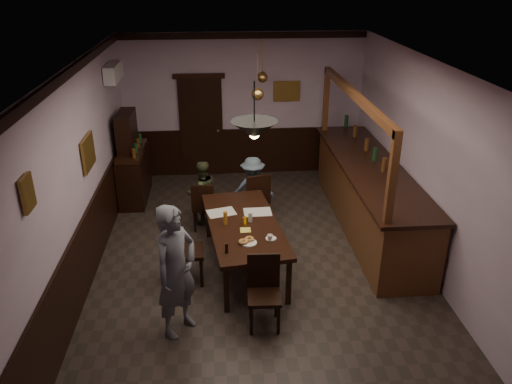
{
  "coord_description": "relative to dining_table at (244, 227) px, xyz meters",
  "views": [
    {
      "loc": [
        -0.57,
        -6.24,
        4.22
      ],
      "look_at": [
        -0.03,
        0.41,
        1.15
      ],
      "focal_mm": 35.0,
      "sensor_mm": 36.0,
      "label": 1
    }
  ],
  "objects": [
    {
      "name": "room",
      "position": [
        0.23,
        -0.21,
        0.81
      ],
      "size": [
        5.01,
        8.01,
        3.01
      ],
      "color": "#2D2621",
      "rests_on": "ground"
    },
    {
      "name": "dining_table",
      "position": [
        0.0,
        0.0,
        0.0
      ],
      "size": [
        1.26,
        2.31,
        0.75
      ],
      "rotation": [
        0.0,
        0.0,
        0.12
      ],
      "color": "black",
      "rests_on": "ground"
    },
    {
      "name": "chair_far_left",
      "position": [
        -0.62,
        1.21,
        -0.2
      ],
      "size": [
        0.4,
        0.4,
        0.88
      ],
      "rotation": [
        0.0,
        0.0,
        3.09
      ],
      "color": "black",
      "rests_on": "ground"
    },
    {
      "name": "chair_far_right",
      "position": [
        0.3,
        1.32,
        -0.15
      ],
      "size": [
        0.52,
        0.52,
        0.98
      ],
      "rotation": [
        0.0,
        0.0,
        3.4
      ],
      "color": "black",
      "rests_on": "ground"
    },
    {
      "name": "chair_near",
      "position": [
        0.18,
        -1.31,
        -0.16
      ],
      "size": [
        0.43,
        0.43,
        0.95
      ],
      "rotation": [
        0.0,
        0.0,
        -0.04
      ],
      "color": "black",
      "rests_on": "ground"
    },
    {
      "name": "chair_side",
      "position": [
        -0.9,
        -0.31,
        -0.12
      ],
      "size": [
        0.47,
        0.47,
        1.04
      ],
      "rotation": [
        0.0,
        0.0,
        1.61
      ],
      "color": "black",
      "rests_on": "ground"
    },
    {
      "name": "person_standing",
      "position": [
        -0.89,
        -1.37,
        0.18
      ],
      "size": [
        0.72,
        0.75,
        1.73
      ],
      "primitive_type": "imported",
      "rotation": [
        0.0,
        0.0,
        0.88
      ],
      "color": "slate",
      "rests_on": "ground"
    },
    {
      "name": "person_seated_left",
      "position": [
        -0.64,
        1.48,
        -0.11
      ],
      "size": [
        0.69,
        0.62,
        1.16
      ],
      "primitive_type": "imported",
      "rotation": [
        0.0,
        0.0,
        3.54
      ],
      "color": "#3C4127",
      "rests_on": "ground"
    },
    {
      "name": "person_seated_right",
      "position": [
        0.25,
        1.59,
        -0.1
      ],
      "size": [
        0.76,
        0.45,
        1.16
      ],
      "primitive_type": "imported",
      "rotation": [
        0.0,
        0.0,
        3.12
      ],
      "color": "slate",
      "rests_on": "ground"
    },
    {
      "name": "newspaper_left",
      "position": [
        -0.32,
        0.35,
        0.07
      ],
      "size": [
        0.48,
        0.4,
        0.01
      ],
      "primitive_type": "cube",
      "rotation": [
        0.0,
        0.0,
        0.26
      ],
      "color": "silver",
      "rests_on": "dining_table"
    },
    {
      "name": "newspaper_right",
      "position": [
        0.23,
        0.33,
        0.07
      ],
      "size": [
        0.43,
        0.31,
        0.01
      ],
      "primitive_type": "cube",
      "rotation": [
        0.0,
        0.0,
        0.02
      ],
      "color": "silver",
      "rests_on": "dining_table"
    },
    {
      "name": "napkin",
      "position": [
        0.01,
        -0.22,
        0.07
      ],
      "size": [
        0.17,
        0.17,
        0.0
      ],
      "primitive_type": "cube",
      "rotation": [
        0.0,
        0.0,
        0.12
      ],
      "color": "#DECF52",
      "rests_on": "dining_table"
    },
    {
      "name": "saucer",
      "position": [
        0.35,
        -0.5,
        0.07
      ],
      "size": [
        0.15,
        0.15,
        0.01
      ],
      "primitive_type": "cylinder",
      "color": "white",
      "rests_on": "dining_table"
    },
    {
      "name": "coffee_cup",
      "position": [
        0.33,
        -0.54,
        0.11
      ],
      "size": [
        0.09,
        0.09,
        0.07
      ],
      "primitive_type": "imported",
      "rotation": [
        0.0,
        0.0,
        0.12
      ],
      "color": "white",
      "rests_on": "saucer"
    },
    {
      "name": "pastry_plate",
      "position": [
        0.04,
        -0.59,
        0.07
      ],
      "size": [
        0.22,
        0.22,
        0.01
      ],
      "primitive_type": "cylinder",
      "color": "white",
      "rests_on": "dining_table"
    },
    {
      "name": "pastry_ring_a",
      "position": [
        -0.04,
        -0.6,
        0.1
      ],
      "size": [
        0.13,
        0.13,
        0.04
      ],
      "primitive_type": "torus",
      "color": "#C68C47",
      "rests_on": "pastry_plate"
    },
    {
      "name": "pastry_ring_b",
      "position": [
        0.05,
        -0.53,
        0.1
      ],
      "size": [
        0.13,
        0.13,
        0.04
      ],
      "primitive_type": "torus",
      "color": "#C68C47",
      "rests_on": "pastry_plate"
    },
    {
      "name": "soda_can",
      "position": [
        0.02,
        -0.06,
        0.12
      ],
      "size": [
        0.07,
        0.07,
        0.12
      ],
      "primitive_type": "cylinder",
      "color": "#F2A714",
      "rests_on": "dining_table"
    },
    {
      "name": "beer_glass",
      "position": [
        -0.26,
        -0.01,
        0.16
      ],
      "size": [
        0.06,
        0.06,
        0.2
      ],
      "primitive_type": "cylinder",
      "color": "#BF721E",
      "rests_on": "dining_table"
    },
    {
      "name": "water_glass",
      "position": [
        0.1,
        0.03,
        0.14
      ],
      "size": [
        0.06,
        0.06,
        0.15
      ],
      "primitive_type": "cylinder",
      "color": "silver",
      "rests_on": "dining_table"
    },
    {
      "name": "pepper_mill",
      "position": [
        -0.27,
        -0.81,
        0.13
      ],
      "size": [
        0.04,
        0.04,
        0.14
      ],
      "primitive_type": "cylinder",
      "color": "black",
      "rests_on": "dining_table"
    },
    {
      "name": "sideboard",
      "position": [
        -1.98,
        2.61,
        0.01
      ],
      "size": [
        0.47,
        1.31,
        1.73
      ],
      "color": "black",
      "rests_on": "ground"
    },
    {
      "name": "bar_counter",
      "position": [
        2.22,
        1.13,
        -0.08
      ],
      "size": [
        1.0,
        4.28,
        2.4
      ],
      "color": "#502E15",
      "rests_on": "ground"
    },
    {
      "name": "door_back",
      "position": [
        -0.67,
        3.74,
        0.36
      ],
      "size": [
        0.9,
        0.06,
        2.1
      ],
      "primitive_type": "cube",
      "color": "black",
      "rests_on": "ground"
    },
    {
      "name": "ac_unit",
      "position": [
        -2.15,
        2.69,
        1.76
      ],
      "size": [
        0.2,
        0.85,
        0.3
      ],
      "color": "white",
      "rests_on": "ground"
    },
    {
      "name": "picture_left_small",
      "position": [
        -2.23,
        -1.81,
        1.46
      ],
      "size": [
        0.04,
        0.28,
        0.36
      ],
      "color": "olive",
      "rests_on": "ground"
    },
    {
      "name": "picture_left_large",
      "position": [
        -2.23,
        0.59,
        1.01
      ],
      "size": [
        0.04,
        0.62,
        0.48
      ],
      "color": "olive",
      "rests_on": "ground"
    },
    {
      "name": "picture_back",
      "position": [
        1.13,
        3.75,
        1.11
      ],
      "size": [
        0.55,
        0.04,
        0.42
      ],
      "color": "olive",
      "rests_on": "ground"
    },
    {
      "name": "pendant_iron",
      "position": [
        0.1,
        -0.79,
        1.73
      ],
      "size": [
        0.56,
        0.56,
        0.69
      ],
      "color": "black",
      "rests_on": "ground"
    },
    {
      "name": "pendant_brass_mid",
      "position": [
        0.33,
        1.47,
        1.61
      ],
      "size": [
        0.2,
        0.2,
        0.81
      ],
      "color": "#BF8C3F",
      "rests_on": "ground"
    },
    {
      "name": "pendant_brass_far",
      "position": [
        0.53,
        2.77,
        1.61
      ],
      "size": [
        0.2,
        0.2,
        0.81
      ],
      "color": "#BF8C3F",
      "rests_on": "ground"
    }
  ]
}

